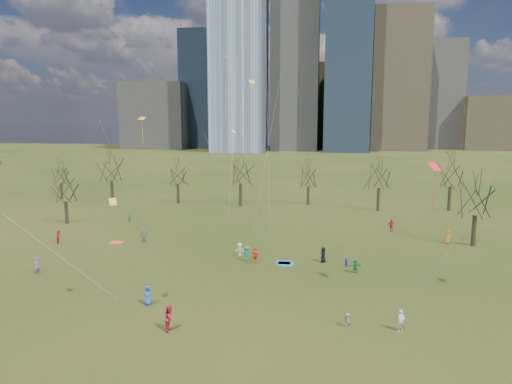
# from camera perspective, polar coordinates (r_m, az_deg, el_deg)

# --- Properties ---
(ground) EXTENTS (500.00, 500.00, 0.00)m
(ground) POSITION_cam_1_polar(r_m,az_deg,el_deg) (43.02, -2.42, -11.72)
(ground) COLOR black
(ground) RESTS_ON ground
(downtown_skyline) EXTENTS (212.50, 78.00, 118.00)m
(downtown_skyline) POSITION_cam_1_polar(r_m,az_deg,el_deg) (251.53, 6.36, 14.23)
(downtown_skyline) COLOR slate
(downtown_skyline) RESTS_ON ground
(bare_tree_row) EXTENTS (113.04, 29.80, 9.50)m
(bare_tree_row) POSITION_cam_1_polar(r_m,az_deg,el_deg) (77.68, 2.69, 2.18)
(bare_tree_row) COLOR black
(bare_tree_row) RESTS_ON ground
(blanket_teal) EXTENTS (1.60, 1.50, 0.03)m
(blanket_teal) POSITION_cam_1_polar(r_m,az_deg,el_deg) (49.43, 3.71, -8.95)
(blanket_teal) COLOR teal
(blanket_teal) RESTS_ON ground
(blanket_navy) EXTENTS (1.60, 1.50, 0.03)m
(blanket_navy) POSITION_cam_1_polar(r_m,az_deg,el_deg) (49.92, 3.44, -8.77)
(blanket_navy) COLOR blue
(blanket_navy) RESTS_ON ground
(blanket_crimson) EXTENTS (1.60, 1.50, 0.03)m
(blanket_crimson) POSITION_cam_1_polar(r_m,az_deg,el_deg) (60.39, -17.01, -6.03)
(blanket_crimson) COLOR red
(blanket_crimson) RESTS_ON ground
(person_0) EXTENTS (0.91, 0.70, 1.65)m
(person_0) POSITION_cam_1_polar(r_m,az_deg,el_deg) (39.72, -13.38, -12.47)
(person_0) COLOR #2556A0
(person_0) RESTS_ON ground
(person_1) EXTENTS (0.70, 0.66, 1.61)m
(person_1) POSITION_cam_1_polar(r_m,az_deg,el_deg) (35.89, 17.68, -15.07)
(person_1) COLOR silver
(person_1) RESTS_ON ground
(person_2) EXTENTS (0.78, 0.97, 1.92)m
(person_2) POSITION_cam_1_polar(r_m,az_deg,el_deg) (34.87, -10.72, -15.24)
(person_2) COLOR red
(person_2) RESTS_ON ground
(person_3) EXTENTS (0.70, 0.79, 1.06)m
(person_3) POSITION_cam_1_polar(r_m,az_deg,el_deg) (35.74, 11.35, -15.40)
(person_3) COLOR slate
(person_3) RESTS_ON ground
(person_4) EXTENTS (1.10, 0.96, 1.78)m
(person_4) POSITION_cam_1_polar(r_m,az_deg,el_deg) (49.13, -0.06, -7.97)
(person_4) COLOR #EC461A
(person_4) RESTS_ON ground
(person_5) EXTENTS (1.39, 0.76, 1.43)m
(person_5) POSITION_cam_1_polar(r_m,az_deg,el_deg) (47.42, 12.30, -9.03)
(person_5) COLOR #1A7749
(person_5) RESTS_ON ground
(person_6) EXTENTS (0.83, 0.98, 1.70)m
(person_6) POSITION_cam_1_polar(r_m,az_deg,el_deg) (50.20, 8.42, -7.75)
(person_6) COLOR black
(person_6) RESTS_ON ground
(person_7) EXTENTS (0.49, 0.69, 1.80)m
(person_7) POSITION_cam_1_polar(r_m,az_deg,el_deg) (50.72, -25.72, -8.32)
(person_7) COLOR #974C98
(person_7) RESTS_ON ground
(person_8) EXTENTS (0.55, 0.58, 0.93)m
(person_8) POSITION_cam_1_polar(r_m,az_deg,el_deg) (49.05, 11.19, -8.70)
(person_8) COLOR #232D97
(person_8) RESTS_ON ground
(person_9) EXTENTS (0.98, 0.62, 1.45)m
(person_9) POSITION_cam_1_polar(r_m,az_deg,el_deg) (52.08, -2.06, -7.19)
(person_9) COLOR silver
(person_9) RESTS_ON ground
(person_10) EXTENTS (1.10, 0.62, 1.78)m
(person_10) POSITION_cam_1_polar(r_m,az_deg,el_deg) (65.74, 16.56, -4.02)
(person_10) COLOR #A9183C
(person_10) RESTS_ON ground
(person_11) EXTENTS (1.58, 1.30, 1.69)m
(person_11) POSITION_cam_1_polar(r_m,az_deg,el_deg) (59.32, -13.85, -5.33)
(person_11) COLOR slate
(person_11) RESTS_ON ground
(person_12) EXTENTS (0.57, 0.84, 1.67)m
(person_12) POSITION_cam_1_polar(r_m,az_deg,el_deg) (61.72, 22.87, -5.24)
(person_12) COLOR orange
(person_12) RESTS_ON ground
(person_13) EXTENTS (0.66, 0.62, 1.52)m
(person_13) POSITION_cam_1_polar(r_m,az_deg,el_deg) (71.26, -15.54, -3.10)
(person_13) COLOR #186D39
(person_13) RESTS_ON ground
(person_14) EXTENTS (0.85, 0.97, 1.67)m
(person_14) POSITION_cam_1_polar(r_m,az_deg,el_deg) (62.20, -23.40, -5.16)
(person_14) COLOR #B21E19
(person_14) RESTS_ON ground
(person_15) EXTENTS (1.25, 0.99, 1.70)m
(person_15) POSITION_cam_1_polar(r_m,az_deg,el_deg) (50.10, -1.18, -7.69)
(person_15) COLOR #19724C
(person_15) RESTS_ON ground
(kites_airborne) EXTENTS (60.45, 46.00, 31.37)m
(kites_airborne) POSITION_cam_1_polar(r_m,az_deg,el_deg) (50.30, 6.17, 6.86)
(kites_airborne) COLOR gold
(kites_airborne) RESTS_ON ground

